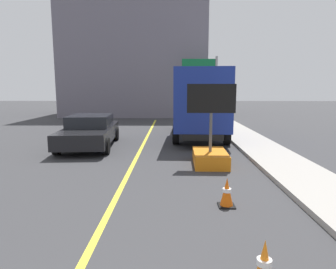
{
  "coord_description": "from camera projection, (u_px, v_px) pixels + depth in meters",
  "views": [
    {
      "loc": [
        1.32,
        0.05,
        2.57
      ],
      "look_at": [
        1.24,
        5.73,
        1.68
      ],
      "focal_mm": 31.92,
      "sensor_mm": 36.0,
      "label": 1
    }
  ],
  "objects": [
    {
      "name": "traffic_cone_near_sign",
      "position": [
        264.0,
        266.0,
        3.77
      ],
      "size": [
        0.36,
        0.36,
        0.7
      ],
      "color": "black",
      "rests_on": "ground"
    },
    {
      "name": "pickup_car",
      "position": [
        90.0,
        131.0,
        13.14
      ],
      "size": [
        2.39,
        5.01,
        1.38
      ],
      "color": "black",
      "rests_on": "ground"
    },
    {
      "name": "arrow_board_trailer",
      "position": [
        210.0,
        151.0,
        10.05
      ],
      "size": [
        1.6,
        1.82,
        2.7
      ],
      "color": "orange",
      "rests_on": "ground"
    },
    {
      "name": "lane_center_stripe",
      "position": [
        109.0,
        211.0,
        6.29
      ],
      "size": [
        0.14,
        36.0,
        0.01
      ],
      "primitive_type": "cube",
      "color": "yellow",
      "rests_on": "ground"
    },
    {
      "name": "traffic_cone_mid_lane",
      "position": [
        227.0,
        192.0,
        6.5
      ],
      "size": [
        0.36,
        0.36,
        0.64
      ],
      "color": "black",
      "rests_on": "ground"
    },
    {
      "name": "box_truck",
      "position": [
        200.0,
        102.0,
        15.48
      ],
      "size": [
        2.91,
        7.99,
        3.42
      ],
      "color": "black",
      "rests_on": "ground"
    },
    {
      "name": "far_building_block",
      "position": [
        137.0,
        60.0,
        29.14
      ],
      "size": [
        12.87,
        8.88,
        10.51
      ],
      "primitive_type": "cube",
      "color": "slate",
      "rests_on": "ground"
    },
    {
      "name": "highway_guide_sign",
      "position": [
        206.0,
        77.0,
        23.34
      ],
      "size": [
        2.79,
        0.18,
        5.0
      ],
      "color": "gray",
      "rests_on": "ground"
    }
  ]
}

